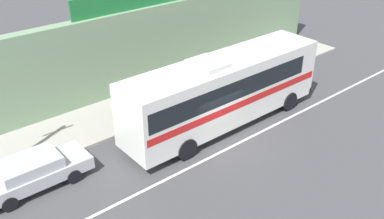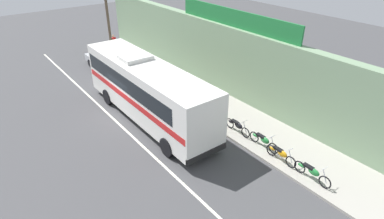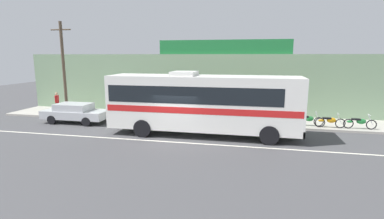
{
  "view_description": "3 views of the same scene",
  "coord_description": "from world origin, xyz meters",
  "px_view_note": "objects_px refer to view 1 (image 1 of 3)",
  "views": [
    {
      "loc": [
        -11.85,
        -12.47,
        11.35
      ],
      "look_at": [
        -0.04,
        1.79,
        1.01
      ],
      "focal_mm": 39.69,
      "sensor_mm": 36.0,
      "label": 1
    },
    {
      "loc": [
        16.52,
        -7.23,
        10.12
      ],
      "look_at": [
        4.3,
        2.1,
        1.56
      ],
      "focal_mm": 29.84,
      "sensor_mm": 36.0,
      "label": 2
    },
    {
      "loc": [
        4.32,
        -15.69,
        4.71
      ],
      "look_at": [
        0.55,
        1.79,
        1.38
      ],
      "focal_mm": 27.26,
      "sensor_mm": 36.0,
      "label": 3
    }
  ],
  "objects_px": {
    "intercity_bus": "(223,89)",
    "motorcycle_green": "(243,72)",
    "motorcycle_purple": "(278,60)",
    "parked_car": "(33,172)",
    "motorcycle_orange": "(262,64)",
    "motorcycle_blue": "(294,54)"
  },
  "relations": [
    {
      "from": "intercity_bus",
      "to": "motorcycle_purple",
      "type": "bearing_deg",
      "value": 20.56
    },
    {
      "from": "intercity_bus",
      "to": "parked_car",
      "type": "height_order",
      "value": "intercity_bus"
    },
    {
      "from": "intercity_bus",
      "to": "motorcycle_purple",
      "type": "distance_m",
      "value": 8.48
    },
    {
      "from": "parked_car",
      "to": "motorcycle_orange",
      "type": "relative_size",
      "value": 2.36
    },
    {
      "from": "motorcycle_purple",
      "to": "intercity_bus",
      "type": "bearing_deg",
      "value": -159.44
    },
    {
      "from": "intercity_bus",
      "to": "motorcycle_green",
      "type": "distance_m",
      "value": 5.77
    },
    {
      "from": "motorcycle_blue",
      "to": "motorcycle_green",
      "type": "xyz_separation_m",
      "value": [
        -4.91,
        0.1,
        0.0
      ]
    },
    {
      "from": "intercity_bus",
      "to": "motorcycle_green",
      "type": "xyz_separation_m",
      "value": [
        4.65,
        3.06,
        -1.5
      ]
    },
    {
      "from": "parked_car",
      "to": "motorcycle_orange",
      "type": "bearing_deg",
      "value": 6.58
    },
    {
      "from": "parked_car",
      "to": "motorcycle_blue",
      "type": "xyz_separation_m",
      "value": [
        18.88,
        1.66,
        -0.17
      ]
    },
    {
      "from": "intercity_bus",
      "to": "parked_car",
      "type": "relative_size",
      "value": 2.45
    },
    {
      "from": "motorcycle_purple",
      "to": "motorcycle_green",
      "type": "xyz_separation_m",
      "value": [
        -3.17,
        0.13,
        0.0
      ]
    },
    {
      "from": "motorcycle_green",
      "to": "motorcycle_orange",
      "type": "bearing_deg",
      "value": 2.21
    },
    {
      "from": "intercity_bus",
      "to": "parked_car",
      "type": "xyz_separation_m",
      "value": [
        -9.32,
        1.31,
        -1.33
      ]
    },
    {
      "from": "motorcycle_purple",
      "to": "motorcycle_green",
      "type": "distance_m",
      "value": 3.17
    },
    {
      "from": "parked_car",
      "to": "motorcycle_green",
      "type": "xyz_separation_m",
      "value": [
        13.97,
        1.75,
        -0.17
      ]
    },
    {
      "from": "parked_car",
      "to": "motorcycle_purple",
      "type": "relative_size",
      "value": 2.5
    },
    {
      "from": "motorcycle_blue",
      "to": "motorcycle_purple",
      "type": "relative_size",
      "value": 1.06
    },
    {
      "from": "motorcycle_purple",
      "to": "motorcycle_green",
      "type": "height_order",
      "value": "same"
    },
    {
      "from": "motorcycle_blue",
      "to": "motorcycle_orange",
      "type": "xyz_separation_m",
      "value": [
        -3.05,
        0.17,
        0.0
      ]
    },
    {
      "from": "intercity_bus",
      "to": "motorcycle_blue",
      "type": "height_order",
      "value": "intercity_bus"
    },
    {
      "from": "motorcycle_purple",
      "to": "parked_car",
      "type": "bearing_deg",
      "value": -174.6
    }
  ]
}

